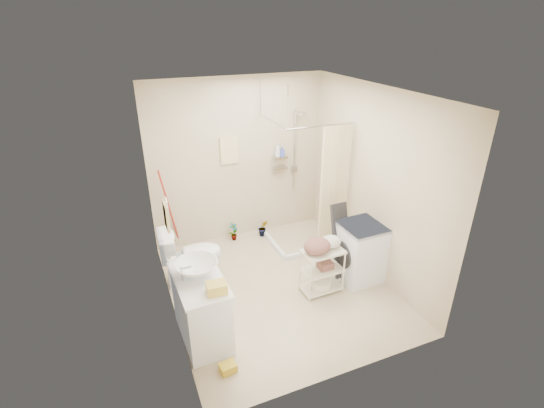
{
  "coord_description": "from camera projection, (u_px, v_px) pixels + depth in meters",
  "views": [
    {
      "loc": [
        -1.76,
        -4.03,
        3.34
      ],
      "look_at": [
        0.01,
        0.25,
        1.14
      ],
      "focal_mm": 26.0,
      "sensor_mm": 36.0,
      "label": 1
    }
  ],
  "objects": [
    {
      "name": "wall_front",
      "position": [
        350.0,
        270.0,
        3.51
      ],
      "size": [
        2.8,
        0.04,
        2.6
      ],
      "primitive_type": "cube",
      "color": "beige",
      "rests_on": "ground"
    },
    {
      "name": "tp_holder",
      "position": [
        172.0,
        262.0,
        4.67
      ],
      "size": [
        0.08,
        0.12,
        0.14
      ],
      "primitive_type": null,
      "color": "white",
      "rests_on": "wall_left"
    },
    {
      "name": "potted_plant_b",
      "position": [
        263.0,
        228.0,
        6.61
      ],
      "size": [
        0.18,
        0.16,
        0.29
      ],
      "primitive_type": "imported",
      "rotation": [
        0.0,
        0.0,
        -0.18
      ],
      "color": "brown",
      "rests_on": "ground"
    },
    {
      "name": "wall_back",
      "position": [
        239.0,
        161.0,
        6.18
      ],
      "size": [
        2.8,
        0.04,
        2.6
      ],
      "primitive_type": "cube",
      "color": "beige",
      "rests_on": "ground"
    },
    {
      "name": "wall_right",
      "position": [
        374.0,
        184.0,
        5.33
      ],
      "size": [
        0.04,
        3.2,
        2.6
      ],
      "primitive_type": "cube",
      "color": "beige",
      "rests_on": "ground"
    },
    {
      "name": "shower",
      "position": [
        302.0,
        180.0,
        6.12
      ],
      "size": [
        1.1,
        1.1,
        2.1
      ],
      "primitive_type": null,
      "color": "silver",
      "rests_on": "ground"
    },
    {
      "name": "ceiling",
      "position": [
        280.0,
        93.0,
        4.29
      ],
      "size": [
        2.8,
        3.2,
        0.04
      ],
      "primitive_type": "cube",
      "color": "silver",
      "rests_on": "ground"
    },
    {
      "name": "shampoo_bottle_a",
      "position": [
        278.0,
        150.0,
        6.28
      ],
      "size": [
        0.11,
        0.11,
        0.22
      ],
      "primitive_type": "imported",
      "rotation": [
        0.0,
        0.0,
        -0.28
      ],
      "color": "silver",
      "rests_on": "shower"
    },
    {
      "name": "potted_plant_a",
      "position": [
        234.0,
        232.0,
        6.47
      ],
      "size": [
        0.2,
        0.18,
        0.31
      ],
      "primitive_type": "imported",
      "rotation": [
        0.0,
        0.0,
        0.55
      ],
      "color": "brown",
      "rests_on": "ground"
    },
    {
      "name": "towel_ring",
      "position": [
        166.0,
        215.0,
        4.13
      ],
      "size": [
        0.04,
        0.22,
        0.34
      ],
      "primitive_type": null,
      "color": "#D9CB88",
      "rests_on": "wall_left"
    },
    {
      "name": "shampoo_bottle_b",
      "position": [
        282.0,
        151.0,
        6.33
      ],
      "size": [
        0.08,
        0.09,
        0.16
      ],
      "primitive_type": "imported",
      "rotation": [
        0.0,
        0.0,
        -0.22
      ],
      "color": "#3949AC",
      "rests_on": "shower"
    },
    {
      "name": "mop",
      "position": [
        166.0,
        211.0,
        5.95
      ],
      "size": [
        0.14,
        0.14,
        1.4
      ],
      "primitive_type": null,
      "rotation": [
        0.0,
        0.0,
        -0.08
      ],
      "color": "#A2251D",
      "rests_on": "ground"
    },
    {
      "name": "laundry_rack",
      "position": [
        322.0,
        267.0,
        5.18
      ],
      "size": [
        0.55,
        0.33,
        0.74
      ],
      "primitive_type": null,
      "rotation": [
        0.0,
        0.0,
        0.03
      ],
      "color": "beige",
      "rests_on": "ground"
    },
    {
      "name": "floor",
      "position": [
        278.0,
        286.0,
        5.4
      ],
      "size": [
        3.2,
        3.2,
        0.0
      ],
      "primitive_type": "plane",
      "color": "#C2B292",
      "rests_on": "ground"
    },
    {
      "name": "floor_basket",
      "position": [
        228.0,
        366.0,
        4.08
      ],
      "size": [
        0.27,
        0.22,
        0.13
      ],
      "primitive_type": "cube",
      "rotation": [
        0.0,
        0.0,
        0.14
      ],
      "color": "gold",
      "rests_on": "ground"
    },
    {
      "name": "ironing_board",
      "position": [
        341.0,
        240.0,
        5.47
      ],
      "size": [
        0.32,
        0.17,
        1.08
      ],
      "primitive_type": null,
      "rotation": [
        0.0,
        0.0,
        0.29
      ],
      "color": "black",
      "rests_on": "ground"
    },
    {
      "name": "hanging_towel",
      "position": [
        229.0,
        150.0,
        6.03
      ],
      "size": [
        0.28,
        0.03,
        0.42
      ],
      "primitive_type": "cube",
      "color": "beige",
      "rests_on": "wall_back"
    },
    {
      "name": "sink",
      "position": [
        197.0,
        268.0,
        4.27
      ],
      "size": [
        0.56,
        0.56,
        0.16
      ],
      "primitive_type": "imported",
      "rotation": [
        0.0,
        0.0,
        -0.2
      ],
      "color": "silver",
      "rests_on": "vanity"
    },
    {
      "name": "vanity",
      "position": [
        202.0,
        308.0,
        4.4
      ],
      "size": [
        0.54,
        0.93,
        0.8
      ],
      "primitive_type": "cube",
      "rotation": [
        0.0,
        0.0,
        0.04
      ],
      "color": "silver",
      "rests_on": "ground"
    },
    {
      "name": "counter_basket",
      "position": [
        217.0,
        288.0,
        4.0
      ],
      "size": [
        0.21,
        0.17,
        0.11
      ],
      "primitive_type": "cube",
      "rotation": [
        0.0,
        0.0,
        -0.05
      ],
      "color": "gold",
      "rests_on": "vanity"
    },
    {
      "name": "wall_left",
      "position": [
        163.0,
        221.0,
        4.36
      ],
      "size": [
        0.04,
        3.2,
        2.6
      ],
      "primitive_type": "cube",
      "color": "beige",
      "rests_on": "ground"
    },
    {
      "name": "washing_machine",
      "position": [
        360.0,
        251.0,
        5.44
      ],
      "size": [
        0.58,
        0.6,
        0.83
      ],
      "primitive_type": "cube",
      "rotation": [
        0.0,
        0.0,
        0.02
      ],
      "color": "silver",
      "rests_on": "ground"
    },
    {
      "name": "toilet",
      "position": [
        192.0,
        256.0,
        5.34
      ],
      "size": [
        0.84,
        0.51,
        0.83
      ],
      "primitive_type": "imported",
      "rotation": [
        0.0,
        0.0,
        1.52
      ],
      "color": "white",
      "rests_on": "ground"
    }
  ]
}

